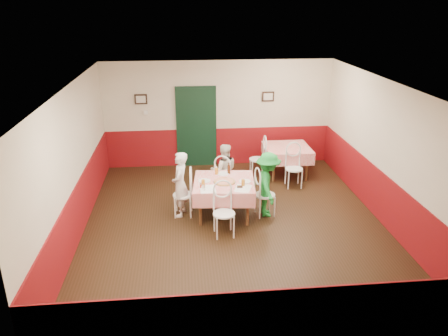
{
  "coord_description": "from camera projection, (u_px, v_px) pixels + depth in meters",
  "views": [
    {
      "loc": [
        -0.99,
        -7.74,
        4.24
      ],
      "look_at": [
        -0.17,
        0.44,
        1.05
      ],
      "focal_mm": 35.0,
      "sensor_mm": 36.0,
      "label": 1
    }
  ],
  "objects": [
    {
      "name": "right_wall",
      "position": [
        386.0,
        154.0,
        8.58
      ],
      "size": [
        0.1,
        7.0,
        2.8
      ],
      "primitive_type": "cube",
      "color": "beige",
      "rests_on": "ground"
    },
    {
      "name": "wainscot_back",
      "position": [
        219.0,
        146.0,
        11.85
      ],
      "size": [
        6.0,
        0.03,
        1.0
      ],
      "primitive_type": "cube",
      "color": "maroon",
      "rests_on": "ground"
    },
    {
      "name": "wainscot_right",
      "position": [
        380.0,
        195.0,
        8.9
      ],
      "size": [
        0.03,
        7.0,
        1.0
      ],
      "primitive_type": "cube",
      "color": "maroon",
      "rests_on": "ground"
    },
    {
      "name": "front_wall",
      "position": [
        272.0,
        262.0,
        5.05
      ],
      "size": [
        6.0,
        0.1,
        2.8
      ],
      "primitive_type": "cube",
      "color": "beige",
      "rests_on": "ground"
    },
    {
      "name": "second_table",
      "position": [
        287.0,
        161.0,
        11.14
      ],
      "size": [
        1.13,
        1.13,
        0.77
      ],
      "primitive_type": "cube",
      "rotation": [
        0.0,
        0.0,
        -0.01
      ],
      "color": "red",
      "rests_on": "ground"
    },
    {
      "name": "ceiling",
      "position": [
        236.0,
        85.0,
        7.79
      ],
      "size": [
        7.0,
        7.0,
        0.0
      ],
      "primitive_type": "plane",
      "color": "white",
      "rests_on": "back_wall"
    },
    {
      "name": "chair_right",
      "position": [
        265.0,
        195.0,
        9.03
      ],
      "size": [
        0.48,
        0.48,
        0.9
      ],
      "primitive_type": null,
      "rotation": [
        0.0,
        0.0,
        1.72
      ],
      "color": "white",
      "rests_on": "ground"
    },
    {
      "name": "pizza",
      "position": [
        225.0,
        182.0,
        8.86
      ],
      "size": [
        0.46,
        0.46,
        0.03
      ],
      "primitive_type": "cylinder",
      "rotation": [
        0.0,
        0.0,
        -0.1
      ],
      "color": "#B74723",
      "rests_on": "main_table"
    },
    {
      "name": "shaker_c",
      "position": [
        201.0,
        186.0,
        8.59
      ],
      "size": [
        0.04,
        0.04,
        0.09
      ],
      "primitive_type": "cylinder",
      "rotation": [
        0.0,
        0.0,
        -0.1
      ],
      "color": "#B23319",
      "rests_on": "main_table"
    },
    {
      "name": "thermostat",
      "position": [
        146.0,
        112.0,
        11.28
      ],
      "size": [
        0.1,
        0.03,
        0.1
      ],
      "primitive_type": "cube",
      "color": "white",
      "rests_on": "back_wall"
    },
    {
      "name": "plate_left",
      "position": [
        204.0,
        181.0,
        8.92
      ],
      "size": [
        0.27,
        0.27,
        0.01
      ],
      "primitive_type": "cylinder",
      "rotation": [
        0.0,
        0.0,
        -0.1
      ],
      "color": "white",
      "rests_on": "main_table"
    },
    {
      "name": "chair_left",
      "position": [
        183.0,
        195.0,
        9.03
      ],
      "size": [
        0.45,
        0.45,
        0.9
      ],
      "primitive_type": null,
      "rotation": [
        0.0,
        0.0,
        -1.65
      ],
      "color": "white",
      "rests_on": "ground"
    },
    {
      "name": "diner_far",
      "position": [
        224.0,
        171.0,
        9.81
      ],
      "size": [
        0.63,
        0.5,
        1.26
      ],
      "primitive_type": "imported",
      "rotation": [
        0.0,
        0.0,
        3.18
      ],
      "color": "gray",
      "rests_on": "ground"
    },
    {
      "name": "back_wall",
      "position": [
        219.0,
        114.0,
        11.54
      ],
      "size": [
        6.0,
        0.1,
        2.8
      ],
      "primitive_type": "cube",
      "color": "beige",
      "rests_on": "ground"
    },
    {
      "name": "diner_right",
      "position": [
        268.0,
        185.0,
        8.95
      ],
      "size": [
        0.55,
        0.91,
        1.37
      ],
      "primitive_type": "imported",
      "rotation": [
        0.0,
        0.0,
        1.52
      ],
      "color": "gray",
      "rests_on": "ground"
    },
    {
      "name": "diner_left",
      "position": [
        180.0,
        184.0,
        8.95
      ],
      "size": [
        0.42,
        0.56,
        1.38
      ],
      "primitive_type": "imported",
      "rotation": [
        0.0,
        0.0,
        -1.77
      ],
      "color": "gray",
      "rests_on": "ground"
    },
    {
      "name": "door",
      "position": [
        196.0,
        128.0,
        11.57
      ],
      "size": [
        0.96,
        0.06,
        2.1
      ],
      "primitive_type": "cube",
      "color": "black",
      "rests_on": "ground"
    },
    {
      "name": "wainscot_front",
      "position": [
        269.0,
        323.0,
        5.39
      ],
      "size": [
        6.0,
        0.03,
        1.0
      ],
      "primitive_type": "cube",
      "color": "maroon",
      "rests_on": "ground"
    },
    {
      "name": "shaker_a",
      "position": [
        203.0,
        187.0,
        8.54
      ],
      "size": [
        0.04,
        0.04,
        0.09
      ],
      "primitive_type": "cylinder",
      "rotation": [
        0.0,
        0.0,
        -0.1
      ],
      "color": "silver",
      "rests_on": "main_table"
    },
    {
      "name": "shaker_b",
      "position": [
        204.0,
        189.0,
        8.46
      ],
      "size": [
        0.04,
        0.04,
        0.09
      ],
      "primitive_type": "cylinder",
      "rotation": [
        0.0,
        0.0,
        -0.1
      ],
      "color": "silver",
      "rests_on": "main_table"
    },
    {
      "name": "glass_b",
      "position": [
        243.0,
        183.0,
        8.69
      ],
      "size": [
        0.08,
        0.08,
        0.13
      ],
      "primitive_type": "cylinder",
      "rotation": [
        0.0,
        0.0,
        -0.1
      ],
      "color": "#BF7219",
      "rests_on": "main_table"
    },
    {
      "name": "left_wall",
      "position": [
        73.0,
        165.0,
        8.01
      ],
      "size": [
        0.1,
        7.0,
        2.8
      ],
      "primitive_type": "cube",
      "color": "beige",
      "rests_on": "ground"
    },
    {
      "name": "plate_right",
      "position": [
        245.0,
        181.0,
        8.9
      ],
      "size": [
        0.27,
        0.27,
        0.01
      ],
      "primitive_type": "cylinder",
      "rotation": [
        0.0,
        0.0,
        -0.1
      ],
      "color": "white",
      "rests_on": "main_table"
    },
    {
      "name": "wainscot_left",
      "position": [
        80.0,
        208.0,
        8.34
      ],
      "size": [
        0.03,
        7.0,
        1.0
      ],
      "primitive_type": "cube",
      "color": "maroon",
      "rests_on": "ground"
    },
    {
      "name": "chair_near",
      "position": [
        224.0,
        214.0,
        8.24
      ],
      "size": [
        0.45,
        0.45,
        0.9
      ],
      "primitive_type": null,
      "rotation": [
        0.0,
        0.0,
        0.07
      ],
      "color": "white",
      "rests_on": "ground"
    },
    {
      "name": "floor",
      "position": [
        234.0,
        224.0,
        8.8
      ],
      "size": [
        7.0,
        7.0,
        0.0
      ],
      "primitive_type": "plane",
      "color": "black",
      "rests_on": "ground"
    },
    {
      "name": "chair_far",
      "position": [
        224.0,
        179.0,
        9.83
      ],
      "size": [
        0.53,
        0.53,
        0.9
      ],
      "primitive_type": null,
      "rotation": [
        0.0,
        0.0,
        2.83
      ],
      "color": "white",
      "rests_on": "ground"
    },
    {
      "name": "picture_right",
      "position": [
        268.0,
        96.0,
        11.45
      ],
      "size": [
        0.32,
        0.03,
        0.26
      ],
      "primitive_type": "cube",
      "color": "black",
      "rests_on": "back_wall"
    },
    {
      "name": "beer_bottle",
      "position": [
        229.0,
        169.0,
        9.27
      ],
      "size": [
        0.07,
        0.07,
        0.22
      ],
      "primitive_type": "cylinder",
      "rotation": [
        0.0,
        0.0,
        -0.1
      ],
      "color": "#381C0A",
      "rests_on": "main_table"
    },
    {
      "name": "wallet",
      "position": [
        240.0,
        187.0,
        8.63
      ],
      "size": [
        0.12,
        0.1,
        0.02
      ],
      "primitive_type": "cube",
      "rotation": [
        0.0,
        0.0,
        -0.1
      ],
      "color": "black",
      "rests_on": "main_table"
    },
    {
      "name": "menu_right",
      "position": [
        243.0,
        188.0,
        8.58
      ],
      "size": [
        0.41,
        0.47,
        0.0
      ],
      "primitive_type": "cube",
      "rotation": [
        0.0,
        0.0,
        -0.31
      ],
      "color": "white",
      "rests_on": "main_table"
    },
    {
      "name": "main_table",
      "position": [
        224.0,
        198.0,
        9.06
      ],
      "size": [
        1.34,
        1.34,
        0.77
      ],
      "primitive_type": "cube",
      "rotation": [
        0.0,
        0.0,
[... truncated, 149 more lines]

